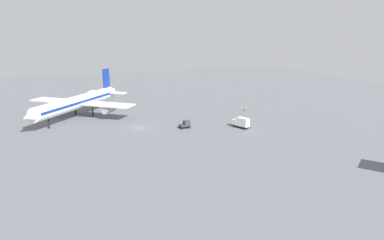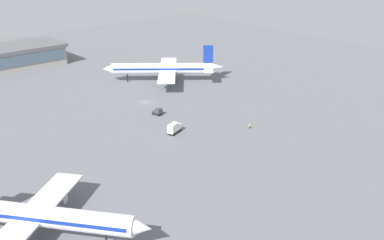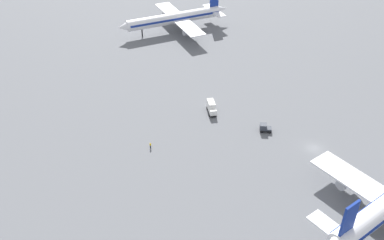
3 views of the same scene
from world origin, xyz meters
name	(u,v)px [view 2 (image 2 of 3)]	position (x,y,z in m)	size (l,w,h in m)	color
ground	(146,102)	(0.00, 0.00, 0.00)	(288.00, 288.00, 0.00)	slate
airplane_at_gate	(164,69)	(-20.87, -16.34, 5.41)	(40.45, 36.06, 14.88)	white
airplane_taxiing	(37,216)	(66.08, 55.28, 5.19)	(33.69, 39.51, 14.28)	white
catering_truck	(174,128)	(10.62, 29.62, 1.70)	(5.90, 3.90, 3.30)	black
baggage_tug	(158,112)	(4.72, 13.52, 1.16)	(2.57, 3.42, 2.30)	black
ground_crew_worker	(250,126)	(-9.62, 41.95, 0.85)	(0.54, 0.50, 1.67)	#1E2338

